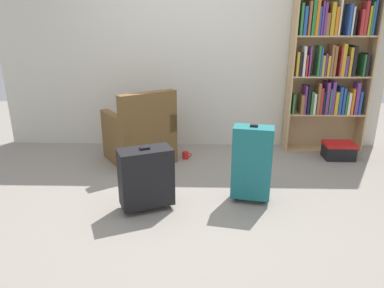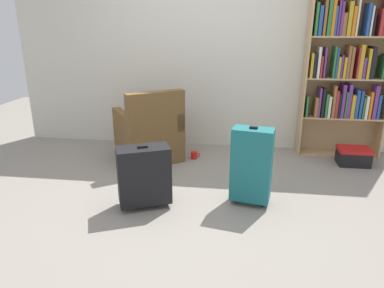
{
  "view_description": "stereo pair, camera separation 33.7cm",
  "coord_description": "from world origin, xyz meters",
  "px_view_note": "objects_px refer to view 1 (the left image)",
  "views": [
    {
      "loc": [
        0.13,
        -3.11,
        1.65
      ],
      "look_at": [
        0.05,
        0.08,
        0.55
      ],
      "focal_mm": 33.15,
      "sensor_mm": 36.0,
      "label": 1
    },
    {
      "loc": [
        0.46,
        -3.08,
        1.65
      ],
      "look_at": [
        0.05,
        0.08,
        0.55
      ],
      "focal_mm": 33.15,
      "sensor_mm": 36.0,
      "label": 2
    }
  ],
  "objects_px": {
    "bookshelf": "(329,68)",
    "mug": "(186,155)",
    "armchair": "(140,136)",
    "suitcase_teal": "(252,163)",
    "suitcase_black": "(146,177)",
    "storage_box": "(339,150)"
  },
  "relations": [
    {
      "from": "storage_box",
      "to": "suitcase_black",
      "type": "bearing_deg",
      "value": -149.14
    },
    {
      "from": "bookshelf",
      "to": "mug",
      "type": "relative_size",
      "value": 16.41
    },
    {
      "from": "armchair",
      "to": "suitcase_teal",
      "type": "xyz_separation_m",
      "value": [
        1.23,
        -1.04,
        0.08
      ]
    },
    {
      "from": "suitcase_teal",
      "to": "suitcase_black",
      "type": "bearing_deg",
      "value": -169.72
    },
    {
      "from": "bookshelf",
      "to": "suitcase_black",
      "type": "relative_size",
      "value": 3.24
    },
    {
      "from": "armchair",
      "to": "suitcase_black",
      "type": "xyz_separation_m",
      "value": [
        0.25,
        -1.22,
        0.0
      ]
    },
    {
      "from": "storage_box",
      "to": "armchair",
      "type": "bearing_deg",
      "value": -177.08
    },
    {
      "from": "suitcase_black",
      "to": "storage_box",
      "type": "bearing_deg",
      "value": 30.86
    },
    {
      "from": "armchair",
      "to": "mug",
      "type": "bearing_deg",
      "value": 6.63
    },
    {
      "from": "suitcase_black",
      "to": "bookshelf",
      "type": "bearing_deg",
      "value": 38.75
    },
    {
      "from": "suitcase_black",
      "to": "suitcase_teal",
      "type": "xyz_separation_m",
      "value": [
        0.98,
        0.18,
        0.08
      ]
    },
    {
      "from": "armchair",
      "to": "suitcase_teal",
      "type": "height_order",
      "value": "armchair"
    },
    {
      "from": "bookshelf",
      "to": "mug",
      "type": "distance_m",
      "value": 2.14
    },
    {
      "from": "mug",
      "to": "bookshelf",
      "type": "bearing_deg",
      "value": 13.13
    },
    {
      "from": "bookshelf",
      "to": "storage_box",
      "type": "relative_size",
      "value": 5.28
    },
    {
      "from": "bookshelf",
      "to": "storage_box",
      "type": "height_order",
      "value": "bookshelf"
    },
    {
      "from": "mug",
      "to": "armchair",
      "type": "bearing_deg",
      "value": -173.37
    },
    {
      "from": "bookshelf",
      "to": "mug",
      "type": "xyz_separation_m",
      "value": [
        -1.82,
        -0.43,
        -1.05
      ]
    },
    {
      "from": "armchair",
      "to": "mug",
      "type": "height_order",
      "value": "armchair"
    },
    {
      "from": "armchair",
      "to": "suitcase_teal",
      "type": "distance_m",
      "value": 1.61
    },
    {
      "from": "bookshelf",
      "to": "armchair",
      "type": "distance_m",
      "value": 2.55
    },
    {
      "from": "mug",
      "to": "storage_box",
      "type": "distance_m",
      "value": 1.95
    }
  ]
}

